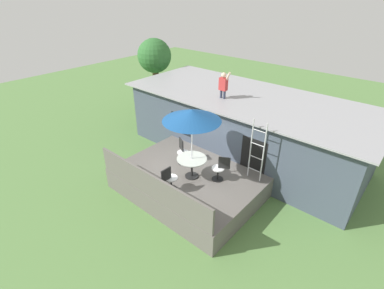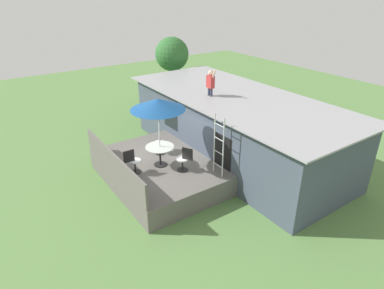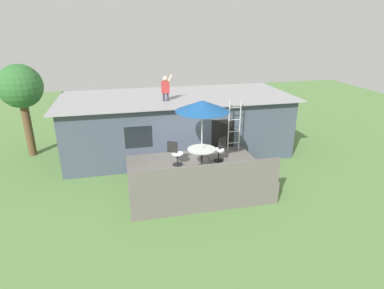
% 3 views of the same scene
% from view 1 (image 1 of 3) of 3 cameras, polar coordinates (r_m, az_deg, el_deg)
% --- Properties ---
extents(ground_plane, '(40.00, 40.00, 0.00)m').
position_cam_1_polar(ground_plane, '(10.78, -0.32, -9.00)').
color(ground_plane, '#567F42').
extents(house, '(10.50, 4.50, 2.70)m').
position_cam_1_polar(house, '(12.59, 10.52, 3.79)').
color(house, '#424C5B').
rests_on(house, ground).
extents(deck, '(4.98, 3.83, 0.80)m').
position_cam_1_polar(deck, '(10.54, -0.32, -7.30)').
color(deck, '#605B56').
rests_on(deck, ground).
extents(deck_railing, '(4.88, 0.08, 0.90)m').
position_cam_1_polar(deck_railing, '(8.99, -8.26, -8.26)').
color(deck_railing, '#605B56').
rests_on(deck_railing, deck).
extents(patio_table, '(1.04, 1.04, 0.74)m').
position_cam_1_polar(patio_table, '(9.75, -0.04, -3.61)').
color(patio_table, black).
rests_on(patio_table, deck).
extents(patio_umbrella, '(1.90, 1.90, 2.54)m').
position_cam_1_polar(patio_umbrella, '(8.91, -0.04, 5.93)').
color(patio_umbrella, silver).
rests_on(patio_umbrella, deck).
extents(step_ladder, '(0.52, 0.04, 2.20)m').
position_cam_1_polar(step_ladder, '(9.62, 12.95, -1.32)').
color(step_ladder, silver).
rests_on(step_ladder, deck).
extents(person_figure, '(0.47, 0.20, 1.11)m').
position_cam_1_polar(person_figure, '(11.49, 6.38, 12.10)').
color(person_figure, '#33384C').
rests_on(person_figure, house).
extents(patio_chair_left, '(0.58, 0.44, 0.92)m').
position_cam_1_polar(patio_chair_left, '(10.62, -1.94, -1.43)').
color(patio_chair_left, black).
rests_on(patio_chair_left, deck).
extents(patio_chair_right, '(0.58, 0.44, 0.92)m').
position_cam_1_polar(patio_chair_right, '(9.71, 5.70, -4.84)').
color(patio_chair_right, black).
rests_on(patio_chair_right, deck).
extents(patio_chair_near, '(0.44, 0.62, 0.92)m').
position_cam_1_polar(patio_chair_near, '(9.20, -4.58, -6.96)').
color(patio_chair_near, black).
rests_on(patio_chair_near, deck).
extents(backyard_tree, '(1.90, 1.90, 4.19)m').
position_cam_1_polar(backyard_tree, '(16.88, -7.57, 17.02)').
color(backyard_tree, brown).
rests_on(backyard_tree, ground).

